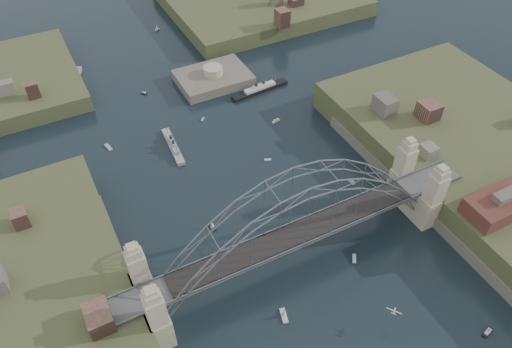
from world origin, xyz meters
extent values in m
plane|color=black|center=(0.00, 0.00, 0.00)|extent=(500.00, 500.00, 0.00)
cube|color=#555557|center=(0.00, 0.00, 8.00)|extent=(84.00, 6.00, 0.70)
cube|color=slate|center=(0.00, -3.00, 8.55)|extent=(84.00, 0.25, 0.50)
cube|color=slate|center=(0.00, 3.00, 8.55)|extent=(84.00, 0.25, 0.50)
cube|color=black|center=(0.00, 0.00, 8.55)|extent=(55.20, 5.20, 0.35)
cube|color=tan|center=(-31.50, -5.00, 8.85)|extent=(3.40, 3.40, 17.70)
cube|color=tan|center=(-31.50, 5.00, 8.85)|extent=(3.40, 3.40, 17.70)
cube|color=tan|center=(31.50, -5.00, 8.85)|extent=(3.40, 3.40, 17.70)
cube|color=tan|center=(31.50, 5.00, 8.85)|extent=(3.40, 3.40, 17.70)
cube|color=tan|center=(-31.50, 0.00, 4.00)|extent=(4.08, 13.80, 8.00)
cube|color=tan|center=(31.50, 0.00, 4.00)|extent=(4.08, 13.80, 8.00)
cube|color=#60584C|center=(-35.50, 0.00, 1.00)|extent=(6.00, 70.00, 4.00)
cube|color=#434A28|center=(58.00, 0.00, 2.00)|extent=(50.00, 90.00, 12.00)
cube|color=#60584C|center=(35.50, 0.00, 1.00)|extent=(6.00, 70.00, 4.00)
cube|color=#434A28|center=(50.00, 110.00, 0.75)|extent=(70.00, 55.00, 9.50)
cube|color=#60584C|center=(12.00, 70.00, -0.50)|extent=(22.00, 16.00, 7.00)
cylinder|color=tan|center=(12.00, 70.00, 4.20)|extent=(6.00, 6.00, 2.40)
cube|color=#592D26|center=(44.00, -14.00, 10.00)|extent=(20.00, 8.00, 4.00)
cube|color=#9A9FA2|center=(-10.38, 46.28, 0.34)|extent=(3.07, 15.46, 1.37)
cube|color=#9A9FA2|center=(-10.38, 46.28, 1.37)|extent=(2.10, 8.53, 1.02)
cube|color=#9A9FA2|center=(-10.38, 46.28, 2.13)|extent=(1.38, 3.91, 0.68)
cylinder|color=black|center=(-10.45, 45.21, 2.73)|extent=(0.74, 0.74, 1.37)
cylinder|color=black|center=(-10.30, 47.36, 2.73)|extent=(0.74, 0.74, 1.37)
cylinder|color=slate|center=(-10.69, 41.69, 2.56)|extent=(0.14, 0.14, 3.41)
cylinder|color=slate|center=(-10.07, 50.88, 2.56)|extent=(0.14, 0.14, 3.41)
cube|color=#9A9FA2|center=(-26.72, 90.02, 0.37)|extent=(7.59, 14.52, 1.49)
cube|color=#9A9FA2|center=(-26.72, 90.02, 1.49)|extent=(4.55, 8.14, 1.12)
cube|color=#9A9FA2|center=(-26.72, 90.02, 2.32)|extent=(2.46, 3.87, 0.74)
cylinder|color=black|center=(-27.12, 89.06, 2.97)|extent=(0.74, 0.74, 1.49)
cylinder|color=black|center=(-26.32, 90.98, 2.97)|extent=(0.74, 0.74, 1.49)
cylinder|color=slate|center=(-28.43, 85.90, 2.79)|extent=(0.15, 0.15, 3.72)
cylinder|color=slate|center=(-25.01, 94.14, 2.79)|extent=(0.15, 0.15, 3.72)
cube|color=black|center=(22.53, 58.85, 0.34)|extent=(19.06, 4.14, 1.38)
cube|color=silver|center=(22.53, 58.85, 1.38)|extent=(10.53, 2.79, 1.03)
cube|color=silver|center=(22.53, 58.85, 2.15)|extent=(4.83, 1.81, 0.69)
cylinder|color=black|center=(21.21, 58.74, 2.75)|extent=(0.93, 0.93, 1.38)
cylinder|color=black|center=(23.85, 58.96, 2.75)|extent=(0.93, 0.93, 1.38)
cylinder|color=slate|center=(16.88, 58.38, 2.58)|extent=(0.14, 0.14, 3.44)
cylinder|color=slate|center=(28.19, 59.32, 2.58)|extent=(0.14, 0.14, 3.44)
cube|color=#BABDC3|center=(8.56, -21.68, 4.68)|extent=(1.36, 1.09, 0.26)
cube|color=#BABDC3|center=(8.56, -21.68, 4.73)|extent=(1.94, 2.54, 0.06)
cube|color=#BABDC3|center=(7.96, -22.12, 4.82)|extent=(0.66, 0.83, 0.33)
cube|color=silver|center=(-12.21, 16.16, 0.15)|extent=(1.19, 2.57, 0.45)
cylinder|color=slate|center=(-12.21, 16.16, 1.20)|extent=(0.08, 0.08, 2.20)
cone|color=silver|center=(-12.21, 16.16, 1.20)|extent=(1.18, 1.38, 1.92)
cube|color=silver|center=(9.80, 30.21, 0.15)|extent=(1.84, 1.19, 0.45)
cube|color=silver|center=(-8.83, -10.84, 0.15)|extent=(1.87, 3.39, 0.45)
cylinder|color=slate|center=(-8.83, -10.84, 1.20)|extent=(0.08, 0.08, 2.20)
cone|color=silver|center=(-8.83, -10.84, 1.20)|extent=(1.29, 1.46, 1.92)
cube|color=silver|center=(19.64, 43.48, 0.15)|extent=(2.60, 1.32, 0.45)
cube|color=silver|center=(19.64, 43.48, 0.55)|extent=(1.60, 0.99, 0.40)
cylinder|color=black|center=(19.64, 43.48, 1.00)|extent=(0.16, 0.16, 0.70)
cube|color=silver|center=(-25.83, 54.38, 0.15)|extent=(1.67, 3.24, 0.45)
cube|color=silver|center=(1.37, 53.83, 0.15)|extent=(1.52, 1.65, 0.45)
cube|color=silver|center=(23.86, -31.81, 0.15)|extent=(2.81, 1.57, 0.45)
cube|color=silver|center=(23.86, -31.81, 0.55)|extent=(1.75, 1.15, 0.40)
cylinder|color=black|center=(23.86, -31.81, 1.00)|extent=(0.16, 0.16, 0.70)
cube|color=silver|center=(-9.41, 73.85, 0.15)|extent=(1.61, 1.73, 0.45)
cube|color=silver|center=(-9.41, 73.85, 0.55)|extent=(1.08, 1.13, 0.40)
cylinder|color=black|center=(-9.41, 73.85, 1.00)|extent=(0.16, 0.16, 0.70)
cube|color=silver|center=(24.43, 13.45, 0.15)|extent=(1.00, 2.29, 0.45)
cube|color=silver|center=(24.43, 13.45, 0.55)|extent=(0.78, 1.40, 0.40)
cylinder|color=black|center=(24.43, 13.45, 1.00)|extent=(0.16, 0.16, 0.70)
cube|color=silver|center=(7.35, 110.07, 0.15)|extent=(2.07, 1.52, 0.45)
cylinder|color=slate|center=(7.35, 110.07, 1.20)|extent=(0.08, 0.08, 2.20)
cone|color=silver|center=(7.35, 110.07, 1.20)|extent=(1.57, 1.47, 1.92)
cube|color=silver|center=(-45.40, 25.57, 0.15)|extent=(2.29, 1.76, 0.45)
cylinder|color=slate|center=(-45.40, 25.57, 1.20)|extent=(0.08, 0.08, 2.20)
cone|color=silver|center=(-45.40, 25.57, 1.20)|extent=(1.58, 1.49, 1.92)
cube|color=silver|center=(11.42, -6.01, 0.15)|extent=(1.90, 2.28, 0.45)
cube|color=silver|center=(36.18, 83.93, 0.15)|extent=(1.60, 2.45, 0.45)
camera|label=1|loc=(-36.46, -52.23, 87.22)|focal=34.53mm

